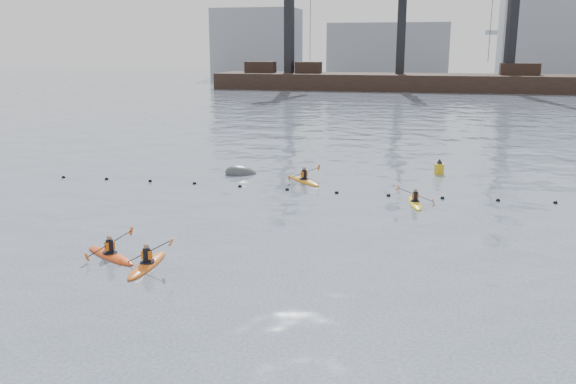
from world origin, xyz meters
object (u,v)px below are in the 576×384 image
at_px(kayaker_0, 147,264).
at_px(kayaker_5, 304,180).
at_px(kayaker_2, 110,254).
at_px(kayaker_3, 415,202).
at_px(mooring_buoy, 241,174).
at_px(nav_buoy, 439,169).

distance_m(kayaker_0, kayaker_5, 16.57).
height_order(kayaker_2, kayaker_5, kayaker_2).
xyz_separation_m(kayaker_0, kayaker_3, (9.92, 12.18, -0.01)).
height_order(kayaker_3, mooring_buoy, kayaker_3).
bearing_deg(kayaker_3, kayaker_5, 140.27).
relative_size(kayaker_5, mooring_buoy, 1.35).
bearing_deg(nav_buoy, mooring_buoy, -166.77).
bearing_deg(nav_buoy, kayaker_5, -151.97).
bearing_deg(nav_buoy, kayaker_2, -123.39).
height_order(kayaker_5, nav_buoy, nav_buoy).
bearing_deg(kayaker_3, nav_buoy, 71.91).
distance_m(kayaker_2, nav_buoy, 24.03).
bearing_deg(kayaker_5, mooring_buoy, 120.71).
height_order(kayaker_3, kayaker_5, kayaker_3).
bearing_deg(kayaker_2, mooring_buoy, 29.61).
distance_m(kayaker_0, kayaker_2, 2.08).
height_order(kayaker_5, mooring_buoy, kayaker_5).
xyz_separation_m(kayaker_5, mooring_buoy, (-4.60, 1.40, -0.10)).
height_order(kayaker_2, kayaker_3, kayaker_3).
distance_m(kayaker_5, nav_buoy, 9.46).
relative_size(kayaker_0, nav_buoy, 2.78).
bearing_deg(kayaker_2, kayaker_5, 13.21).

